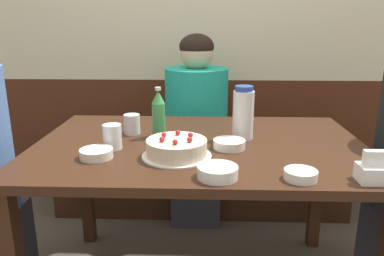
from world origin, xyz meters
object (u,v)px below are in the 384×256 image
at_px(glass_water_tall, 132,124).
at_px(glass_tumbler_short, 112,137).
at_px(birthday_cake, 177,148).
at_px(bowl_rice_small, 229,144).
at_px(soju_bottle, 159,113).
at_px(bowl_sauce_shallow, 218,172).
at_px(water_pitcher, 243,113).
at_px(napkin_holder, 376,171).
at_px(person_teal_shirt, 196,131).
at_px(bowl_side_dish, 301,175).
at_px(bench_seat, 201,175).
at_px(bowl_soup_white, 96,153).

distance_m(glass_water_tall, glass_tumbler_short, 0.22).
xyz_separation_m(birthday_cake, bowl_rice_small, (0.20, 0.10, -0.02)).
bearing_deg(birthday_cake, soju_bottle, 111.03).
relative_size(birthday_cake, bowl_sauce_shallow, 1.96).
bearing_deg(birthday_cake, bowl_rice_small, 26.97).
distance_m(water_pitcher, napkin_holder, 0.59).
distance_m(bowl_sauce_shallow, person_teal_shirt, 1.10).
bearing_deg(bowl_side_dish, napkin_holder, -2.41).
relative_size(birthday_cake, napkin_holder, 2.41).
xyz_separation_m(bench_seat, birthday_cake, (-0.08, -1.00, 0.54)).
bearing_deg(bowl_soup_white, soju_bottle, 54.19).
distance_m(bowl_rice_small, glass_water_tall, 0.47).
bearing_deg(glass_tumbler_short, bowl_sauce_shallow, -33.69).
relative_size(bench_seat, bowl_sauce_shallow, 13.95).
xyz_separation_m(water_pitcher, soju_bottle, (-0.37, 0.01, -0.01)).
xyz_separation_m(bowl_soup_white, person_teal_shirt, (0.35, 0.91, -0.17)).
xyz_separation_m(bowl_side_dish, glass_water_tall, (-0.64, 0.49, 0.03)).
distance_m(water_pitcher, bowl_side_dish, 0.47).
bearing_deg(napkin_holder, bowl_side_dish, 177.59).
bearing_deg(bench_seat, bowl_side_dish, -74.46).
bearing_deg(glass_tumbler_short, bowl_rice_small, 2.86).
bearing_deg(glass_water_tall, person_teal_shirt, 64.80).
bearing_deg(person_teal_shirt, bowl_soup_white, -21.25).
relative_size(bench_seat, water_pitcher, 8.17).
bearing_deg(soju_bottle, birthday_cake, -68.97).
xyz_separation_m(bowl_soup_white, bowl_sauce_shallow, (0.45, -0.17, 0.00)).
height_order(birthday_cake, person_teal_shirt, person_teal_shirt).
distance_m(soju_bottle, bowl_sauce_shallow, 0.52).
distance_m(birthday_cake, bowl_rice_small, 0.23).
height_order(bowl_side_dish, person_teal_shirt, person_teal_shirt).
bearing_deg(bowl_side_dish, glass_water_tall, 142.57).
height_order(birthday_cake, soju_bottle, soju_bottle).
bearing_deg(bench_seat, glass_tumbler_short, -110.68).
distance_m(glass_water_tall, person_teal_shirt, 0.68).
bearing_deg(bowl_rice_small, soju_bottle, 153.46).
bearing_deg(glass_tumbler_short, bowl_soup_white, -109.18).
bearing_deg(soju_bottle, bowl_rice_small, -26.54).
height_order(bowl_rice_small, glass_tumbler_short, glass_tumbler_short).
relative_size(bowl_soup_white, person_teal_shirt, 0.11).
bearing_deg(soju_bottle, bowl_sauce_shallow, -61.23).
bearing_deg(person_teal_shirt, soju_bottle, -13.53).
bearing_deg(napkin_holder, bench_seat, 115.12).
xyz_separation_m(bowl_side_dish, bowl_sauce_shallow, (-0.27, 0.00, 0.00)).
relative_size(birthday_cake, bowl_rice_small, 2.04).
relative_size(birthday_cake, glass_water_tall, 2.96).
relative_size(soju_bottle, person_teal_shirt, 0.19).
distance_m(water_pitcher, soju_bottle, 0.37).
height_order(water_pitcher, glass_tumbler_short, water_pitcher).
height_order(birthday_cake, glass_water_tall, glass_water_tall).
distance_m(bench_seat, glass_tumbler_short, 1.13).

